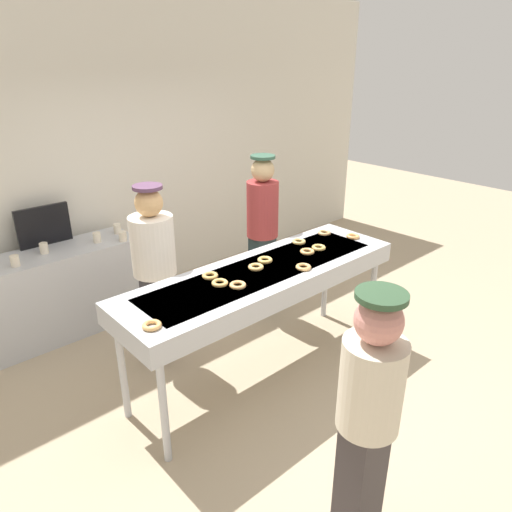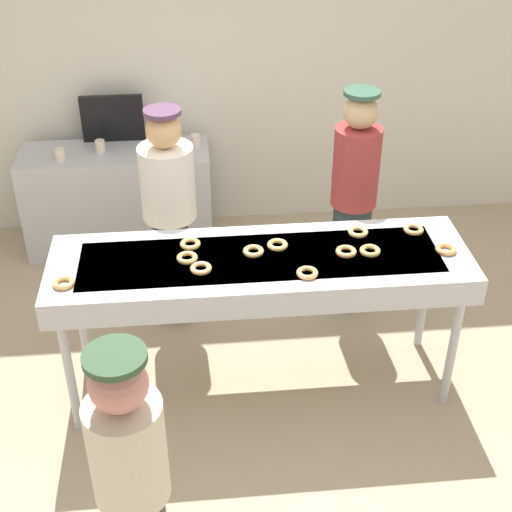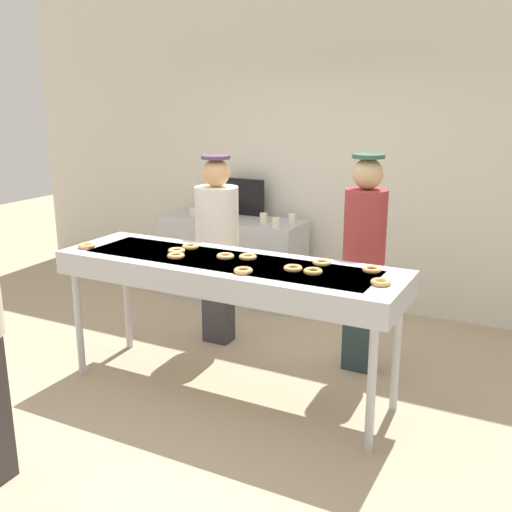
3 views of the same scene
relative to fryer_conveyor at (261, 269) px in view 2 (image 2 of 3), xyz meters
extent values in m
plane|color=tan|center=(0.00, 0.00, -0.93)|extent=(16.00, 16.00, 0.00)
cube|color=silver|center=(0.00, 2.32, 0.75)|extent=(8.00, 0.12, 3.36)
cube|color=#B7BABF|center=(0.00, 0.00, 0.00)|extent=(2.55, 0.75, 0.17)
cube|color=slate|center=(0.00, 0.00, 0.05)|extent=(2.17, 0.52, 0.08)
cylinder|color=#B7BABF|center=(-1.18, -0.29, -0.51)|extent=(0.06, 0.06, 0.85)
cylinder|color=#B7BABF|center=(1.18, -0.29, -0.51)|extent=(0.06, 0.06, 0.85)
cylinder|color=#B7BABF|center=(-1.18, 0.29, -0.51)|extent=(0.06, 0.06, 0.85)
cylinder|color=#B7BABF|center=(1.18, 0.29, -0.51)|extent=(0.06, 0.06, 0.85)
torus|color=#E1B869|center=(0.64, 0.21, 0.10)|extent=(0.14, 0.14, 0.03)
torus|color=#E1AB69|center=(1.00, 0.20, 0.10)|extent=(0.13, 0.13, 0.03)
torus|color=#EBB968|center=(-0.04, 0.05, 0.10)|extent=(0.18, 0.18, 0.03)
torus|color=#EBAE63|center=(-1.14, -0.18, 0.10)|extent=(0.17, 0.17, 0.03)
torus|color=#E8AC63|center=(0.25, -0.22, 0.10)|extent=(0.16, 0.16, 0.03)
torus|color=#E8B561|center=(-0.44, 0.01, 0.10)|extent=(0.13, 0.13, 0.03)
torus|color=#EAB06B|center=(-0.36, -0.11, 0.10)|extent=(0.17, 0.17, 0.03)
torus|color=#E2B05D|center=(-0.42, 0.16, 0.10)|extent=(0.15, 0.15, 0.03)
torus|color=#EAAA60|center=(0.52, -0.01, 0.10)|extent=(0.17, 0.17, 0.03)
torus|color=#EEA85F|center=(1.13, -0.05, 0.10)|extent=(0.13, 0.13, 0.03)
torus|color=#EABB62|center=(0.11, 0.10, 0.10)|extent=(0.17, 0.17, 0.03)
torus|color=#E1B55D|center=(0.67, -0.02, 0.10)|extent=(0.16, 0.16, 0.03)
cube|color=#233337|center=(0.75, 0.83, -0.48)|extent=(0.24, 0.18, 0.89)
cylinder|color=#993333|center=(0.75, 0.83, 0.25)|extent=(0.33, 0.33, 0.58)
sphere|color=tan|center=(0.75, 0.83, 0.66)|extent=(0.23, 0.23, 0.23)
cylinder|color=#2F513F|center=(0.75, 0.83, 0.79)|extent=(0.25, 0.25, 0.03)
cube|color=#363338|center=(-0.56, 0.79, -0.49)|extent=(0.24, 0.18, 0.88)
cylinder|color=silver|center=(-0.56, 0.79, 0.21)|extent=(0.37, 0.37, 0.52)
sphere|color=tan|center=(-0.56, 0.79, 0.59)|extent=(0.23, 0.23, 0.23)
cylinder|color=#543652|center=(-0.56, 0.79, 0.72)|extent=(0.25, 0.25, 0.03)
cylinder|color=beige|center=(-0.70, -1.55, 0.21)|extent=(0.32, 0.32, 0.50)
sphere|color=tan|center=(-0.70, -1.55, 0.57)|extent=(0.23, 0.23, 0.23)
cylinder|color=#2F4C30|center=(-0.70, -1.55, 0.71)|extent=(0.25, 0.25, 0.03)
cube|color=#B7BABF|center=(-1.02, 1.87, -0.49)|extent=(1.55, 0.54, 0.89)
cylinder|color=beige|center=(-0.62, 1.81, 0.01)|extent=(0.08, 0.08, 0.10)
cylinder|color=beige|center=(-1.42, 1.74, 0.01)|extent=(0.08, 0.08, 0.10)
cylinder|color=beige|center=(-1.12, 1.87, 0.01)|extent=(0.08, 0.08, 0.10)
cylinder|color=beige|center=(-0.34, 1.91, 0.01)|extent=(0.08, 0.08, 0.10)
cylinder|color=beige|center=(-0.41, 1.66, 0.01)|extent=(0.08, 0.08, 0.10)
cube|color=black|center=(-1.02, 2.09, 0.16)|extent=(0.51, 0.04, 0.39)
camera|label=1|loc=(-2.39, -2.59, 1.72)|focal=33.21mm
camera|label=2|loc=(-0.38, -3.62, 2.49)|focal=50.87mm
camera|label=3|loc=(2.08, -3.55, 1.24)|focal=42.12mm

